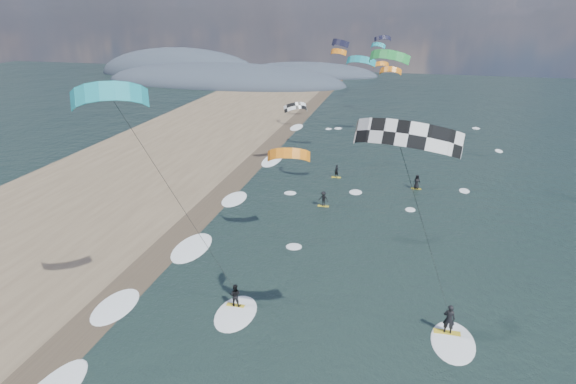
# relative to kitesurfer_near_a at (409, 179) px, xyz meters

# --- Properties ---
(sand_strip) EXTENTS (26.00, 240.00, 0.00)m
(sand_strip) POSITION_rel_kitesurfer_near_a_xyz_m (-30.75, 6.61, -11.62)
(sand_strip) COLOR brown
(sand_strip) RESTS_ON ground
(wet_sand_strip) EXTENTS (3.00, 240.00, 0.00)m
(wet_sand_strip) POSITION_rel_kitesurfer_near_a_xyz_m (-18.75, 6.61, -11.62)
(wet_sand_strip) COLOR #382D23
(wet_sand_strip) RESTS_ON ground
(coastal_hills) EXTENTS (80.00, 41.00, 15.00)m
(coastal_hills) POSITION_rel_kitesurfer_near_a_xyz_m (-51.60, 104.47, -11.63)
(coastal_hills) COLOR #3D4756
(coastal_hills) RESTS_ON ground
(kitesurfer_near_a) EXTENTS (8.20, 8.96, 15.00)m
(kitesurfer_near_a) POSITION_rel_kitesurfer_near_a_xyz_m (0.00, 0.00, 0.00)
(kitesurfer_near_a) COLOR gold
(kitesurfer_near_a) RESTS_ON ground
(kitesurfer_near_b) EXTENTS (7.03, 8.88, 16.13)m
(kitesurfer_near_b) POSITION_rel_kitesurfer_near_a_xyz_m (-12.74, 0.39, -1.15)
(kitesurfer_near_b) COLOR gold
(kitesurfer_near_b) RESTS_ON ground
(far_kitesurfers) EXTENTS (10.20, 9.58, 1.63)m
(far_kitesurfers) POSITION_rel_kitesurfer_near_a_xyz_m (-4.56, 26.89, -10.82)
(far_kitesurfers) COLOR gold
(far_kitesurfers) RESTS_ON ground
(bg_kite_field) EXTENTS (13.69, 73.38, 8.36)m
(bg_kite_field) POSITION_rel_kitesurfer_near_a_xyz_m (-7.18, 48.45, -0.06)
(bg_kite_field) COLOR black
(bg_kite_field) RESTS_ON ground
(shoreline_surf) EXTENTS (2.40, 79.40, 0.11)m
(shoreline_surf) POSITION_rel_kitesurfer_near_a_xyz_m (-17.55, 11.36, -11.63)
(shoreline_surf) COLOR white
(shoreline_surf) RESTS_ON ground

